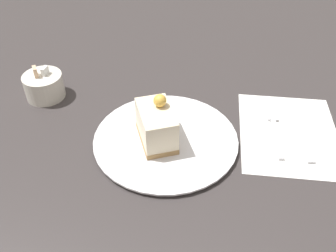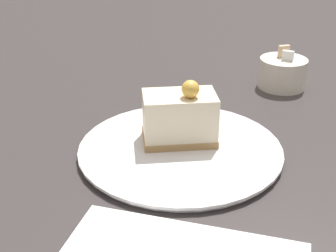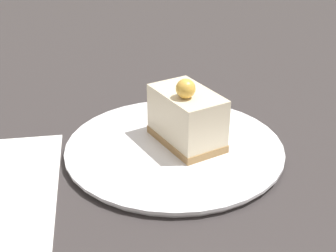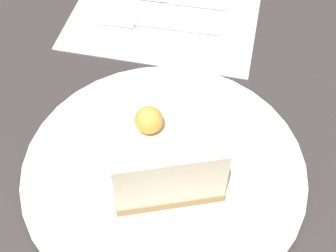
% 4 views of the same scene
% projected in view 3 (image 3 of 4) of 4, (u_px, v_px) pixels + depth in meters
% --- Properties ---
extents(ground_plane, '(4.00, 4.00, 0.00)m').
position_uv_depth(ground_plane, '(202.00, 157.00, 0.61)').
color(ground_plane, '#383333').
extents(plate, '(0.29, 0.29, 0.01)m').
position_uv_depth(plate, '(174.00, 148.00, 0.62)').
color(plate, white).
rests_on(plate, ground_plane).
extents(cake_slice, '(0.08, 0.11, 0.10)m').
position_uv_depth(cake_slice, '(187.00, 117.00, 0.60)').
color(cake_slice, '#AD8451').
rests_on(cake_slice, plate).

